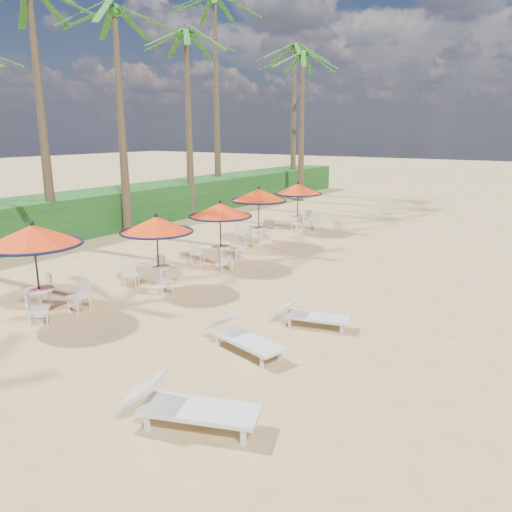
{
  "coord_description": "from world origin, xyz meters",
  "views": [
    {
      "loc": [
        5.69,
        -6.57,
        4.57
      ],
      "look_at": [
        -1.7,
        4.6,
        1.2
      ],
      "focal_mm": 35.0,
      "sensor_mm": 36.0,
      "label": 1
    }
  ],
  "objects": [
    {
      "name": "palm_3",
      "position": [
        -11.49,
        8.83,
        8.82
      ],
      "size": [
        5.0,
        5.0,
        9.64
      ],
      "color": "brown",
      "rests_on": "ground"
    },
    {
      "name": "lounger_far",
      "position": [
        0.56,
        3.52,
        0.3
      ],
      "size": [
        1.86,
        0.96,
        0.64
      ],
      "rotation": [
        0.0,
        0.0,
        0.24
      ],
      "color": "silver",
      "rests_on": "ground"
    },
    {
      "name": "ground",
      "position": [
        0.0,
        0.0,
        0.0
      ],
      "size": [
        160.0,
        160.0,
        0.0
      ],
      "primitive_type": "plane",
      "color": "tan",
      "rests_on": "ground"
    },
    {
      "name": "station_0",
      "position": [
        -5.42,
        0.42,
        1.79
      ],
      "size": [
        2.35,
        2.35,
        2.45
      ],
      "color": "black",
      "rests_on": "ground"
    },
    {
      "name": "palm_7",
      "position": [
        -12.72,
        26.23,
        9.58
      ],
      "size": [
        5.0,
        5.0,
        10.46
      ],
      "color": "brown",
      "rests_on": "ground"
    },
    {
      "name": "palm_2",
      "position": [
        -12.42,
        5.64,
        9.01
      ],
      "size": [
        5.0,
        5.0,
        9.85
      ],
      "color": "brown",
      "rests_on": "ground"
    },
    {
      "name": "station_2",
      "position": [
        -4.66,
        6.84,
        1.67
      ],
      "size": [
        2.19,
        2.27,
        2.29
      ],
      "color": "black",
      "rests_on": "ground"
    },
    {
      "name": "scrub_hedge",
      "position": [
        -13.5,
        11.0,
        0.9
      ],
      "size": [
        3.0,
        40.0,
        1.8
      ],
      "primitive_type": "cube",
      "color": "#194716",
      "rests_on": "ground"
    },
    {
      "name": "palm_6",
      "position": [
        -10.28,
        22.94,
        8.52
      ],
      "size": [
        5.0,
        5.0,
        9.33
      ],
      "color": "brown",
      "rests_on": "ground"
    },
    {
      "name": "station_3",
      "position": [
        -5.41,
        10.36,
        1.75
      ],
      "size": [
        2.3,
        2.3,
        2.4
      ],
      "color": "black",
      "rests_on": "ground"
    },
    {
      "name": "station_1",
      "position": [
        -4.64,
        3.71,
        1.65
      ],
      "size": [
        2.16,
        2.16,
        2.26
      ],
      "color": "black",
      "rests_on": "ground"
    },
    {
      "name": "lounger_mid",
      "position": [
        -0.02,
        1.5,
        0.33
      ],
      "size": [
        2.07,
        1.09,
        0.71
      ],
      "rotation": [
        0.0,
        0.0,
        -0.25
      ],
      "color": "silver",
      "rests_on": "ground"
    },
    {
      "name": "station_4",
      "position": [
        -5.41,
        13.84,
        1.68
      ],
      "size": [
        2.21,
        2.27,
        2.3
      ],
      "color": "black",
      "rests_on": "ground"
    },
    {
      "name": "palm_5",
      "position": [
        -13.61,
        18.28,
        11.2
      ],
      "size": [
        5.0,
        5.0,
        12.21
      ],
      "color": "brown",
      "rests_on": "ground"
    },
    {
      "name": "palm_4",
      "position": [
        -12.16,
        14.02,
        8.7
      ],
      "size": [
        5.0,
        5.0,
        9.52
      ],
      "color": "brown",
      "rests_on": "ground"
    },
    {
      "name": "lounger_near",
      "position": [
        0.87,
        -1.3,
        0.37
      ],
      "size": [
        2.31,
        1.4,
        0.79
      ],
      "rotation": [
        0.0,
        0.0,
        0.35
      ],
      "color": "silver",
      "rests_on": "ground"
    }
  ]
}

